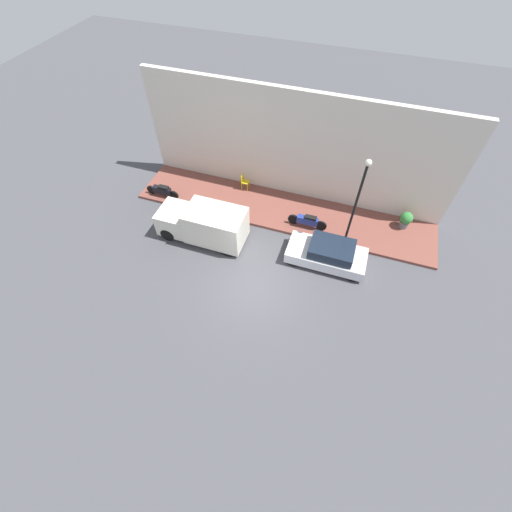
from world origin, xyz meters
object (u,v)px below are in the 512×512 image
at_px(parked_car, 328,254).
at_px(streetlamp, 358,197).
at_px(delivery_van, 203,223).
at_px(motorcycle_blue, 308,221).
at_px(cafe_chair, 244,181).
at_px(potted_plant, 406,219).
at_px(motorcycle_black, 162,191).

xyz_separation_m(parked_car, streetlamp, (1.39, -0.66, 2.65)).
relative_size(parked_car, delivery_van, 0.84).
height_order(motorcycle_blue, streetlamp, streetlamp).
bearing_deg(cafe_chair, motorcycle_blue, -114.09).
height_order(delivery_van, potted_plant, delivery_van).
relative_size(motorcycle_black, streetlamp, 0.39).
bearing_deg(cafe_chair, streetlamp, -110.78).
relative_size(delivery_van, potted_plant, 4.68).
bearing_deg(motorcycle_black, parked_car, -99.39).
bearing_deg(motorcycle_blue, motorcycle_black, 91.73).
distance_m(streetlamp, potted_plant, 4.37).
xyz_separation_m(parked_car, motorcycle_black, (1.65, 9.95, -0.05)).
height_order(motorcycle_blue, potted_plant, potted_plant).
xyz_separation_m(delivery_van, motorcycle_black, (2.04, 3.55, -0.45)).
height_order(motorcycle_black, streetlamp, streetlamp).
bearing_deg(delivery_van, motorcycle_blue, -65.08).
xyz_separation_m(motorcycle_blue, cafe_chair, (1.91, 4.27, 0.12)).
height_order(parked_car, motorcycle_black, parked_car).
xyz_separation_m(parked_car, potted_plant, (3.54, -3.47, 0.09)).
distance_m(delivery_van, motorcycle_blue, 5.47).
bearing_deg(cafe_chair, parked_car, -123.70).
distance_m(parked_car, delivery_van, 6.42).
bearing_deg(motorcycle_blue, delivery_van, 114.92).
bearing_deg(cafe_chair, potted_plant, -91.66).
xyz_separation_m(streetlamp, potted_plant, (2.15, -2.81, -2.56)).
bearing_deg(streetlamp, cafe_chair, 69.22).
relative_size(motorcycle_black, cafe_chair, 2.12).
distance_m(motorcycle_blue, potted_plant, 5.18).
bearing_deg(parked_car, delivery_van, 93.56).
bearing_deg(motorcycle_blue, potted_plant, -71.52).
relative_size(motorcycle_black, motorcycle_blue, 0.95).
xyz_separation_m(delivery_van, potted_plant, (3.94, -9.86, -0.31)).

